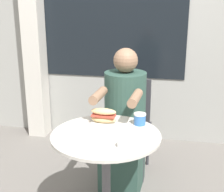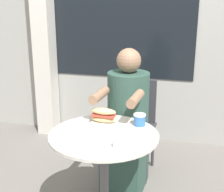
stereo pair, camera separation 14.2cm
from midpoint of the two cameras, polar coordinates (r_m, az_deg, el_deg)
storefront_wall at (r=3.51m, az=7.46°, el=14.17°), size 8.00×0.09×2.80m
lattice_pillar at (r=3.71m, az=-11.31°, el=10.96°), size 0.21×0.21×2.40m
cafe_table at (r=2.15m, az=0.47°, el=-11.66°), size 0.73×0.73×0.73m
diner_chair at (r=2.95m, az=5.66°, el=-3.87°), size 0.40×0.40×0.87m
seated_diner at (r=2.63m, az=4.25°, el=-6.32°), size 0.36×0.62×1.21m
sandwich_on_plate at (r=2.22m, az=0.26°, el=-3.79°), size 0.19×0.18×0.11m
drink_cup at (r=2.20m, az=6.91°, el=-4.34°), size 0.09×0.09×0.08m
napkin_box at (r=1.88m, az=4.24°, el=-8.41°), size 0.11×0.11×0.06m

